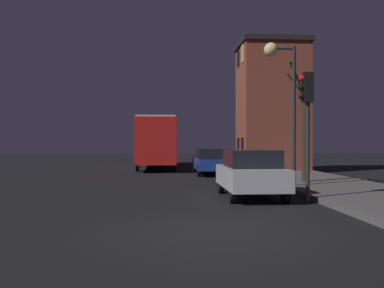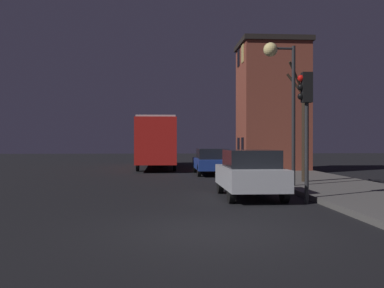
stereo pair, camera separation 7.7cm
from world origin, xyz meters
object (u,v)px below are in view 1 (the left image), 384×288
at_px(bus, 157,139).
at_px(car_mid_lane, 212,161).
at_px(streetlamp, 280,75).
at_px(bare_tree, 304,130).
at_px(car_near_lane, 251,173).
at_px(traffic_light, 307,109).

distance_m(bus, car_mid_lane, 7.55).
distance_m(streetlamp, bare_tree, 2.98).
bearing_deg(car_mid_lane, car_near_lane, -89.40).
height_order(streetlamp, bare_tree, streetlamp).
height_order(bus, car_mid_lane, bus).
relative_size(car_near_lane, car_mid_lane, 0.83).
height_order(streetlamp, car_mid_lane, streetlamp).
bearing_deg(streetlamp, bus, 108.53).
bearing_deg(streetlamp, car_near_lane, -125.78).
xyz_separation_m(car_near_lane, car_mid_lane, (-0.11, 10.14, -0.05)).
xyz_separation_m(traffic_light, car_mid_lane, (-1.51, 11.52, -2.05)).
bearing_deg(streetlamp, car_mid_lane, 102.24).
bearing_deg(car_near_lane, bus, 101.06).
bearing_deg(bare_tree, traffic_light, -108.03).
height_order(streetlamp, car_near_lane, streetlamp).
distance_m(streetlamp, car_mid_lane, 8.87).
bearing_deg(bare_tree, car_mid_lane, 116.73).
bearing_deg(bus, car_mid_lane, -64.62).
relative_size(traffic_light, bus, 0.34).
bearing_deg(car_mid_lane, bare_tree, -63.27).
distance_m(traffic_light, bare_tree, 5.47).
bearing_deg(traffic_light, bus, 104.44).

